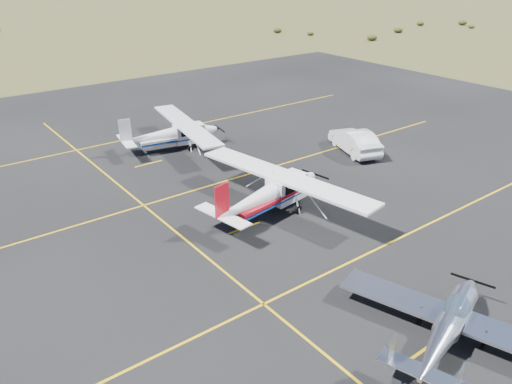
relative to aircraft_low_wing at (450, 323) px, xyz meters
name	(u,v)px	position (x,y,z in m)	size (l,w,h in m)	color
ground	(399,275)	(2.08, 3.76, -0.91)	(1600.00, 1600.00, 0.00)	#383D1C
apron	(294,215)	(2.08, 10.76, -0.91)	(72.00, 72.00, 0.02)	black
aircraft_low_wing	(450,323)	(0.00, 0.00, 0.00)	(6.41, 8.69, 1.90)	silver
aircraft_cessna	(270,192)	(1.16, 11.70, 0.38)	(6.99, 11.51, 2.90)	white
aircraft_plain	(172,133)	(1.76, 23.73, 0.30)	(6.59, 10.74, 2.71)	silver
sedan	(355,141)	(11.81, 15.47, -0.07)	(1.76, 5.06, 1.67)	silver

